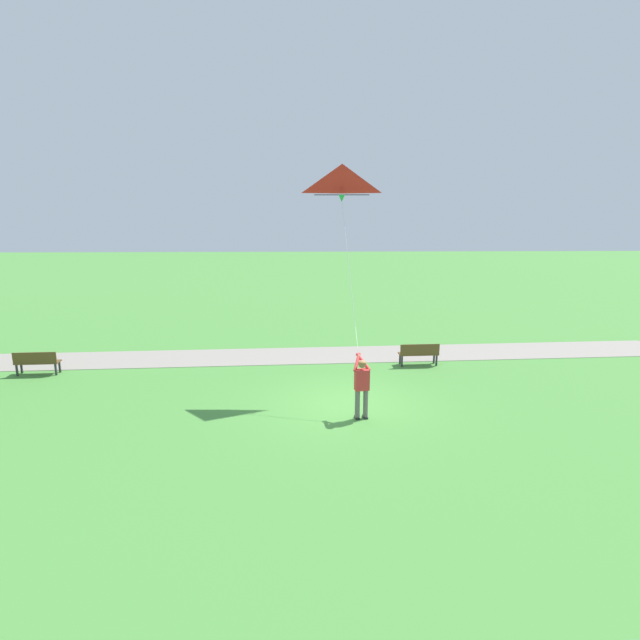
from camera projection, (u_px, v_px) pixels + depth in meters
name	position (u px, v px, depth m)	size (l,w,h in m)	color
ground_plane	(347.00, 404.00, 15.12)	(120.00, 120.00, 0.00)	#4C8E3D
walkway_path	(287.00, 356.00, 20.19)	(2.40, 32.00, 0.02)	gray
person_kite_flyer	(362.00, 383.00, 13.88)	(0.62, 0.52, 1.83)	#232328
flying_kite	(342.00, 183.00, 14.97)	(2.34, 1.82, 5.37)	red
park_bench_near_walkway	(419.00, 353.00, 18.84)	(0.51, 1.52, 0.88)	brown
park_bench_far_walkway	(37.00, 361.00, 17.76)	(0.51, 1.52, 0.88)	brown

